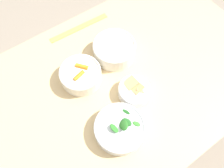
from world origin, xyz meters
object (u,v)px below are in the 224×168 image
bowl_greens (120,128)px  ruler (79,28)px  bowl_cookies (134,90)px  bowl_carrots (81,75)px  bowl_beans_hotdog (115,50)px

bowl_greens → ruler: (0.13, 0.51, -0.03)m
bowl_greens → bowl_cookies: (0.14, 0.09, -0.00)m
bowl_carrots → bowl_beans_hotdog: 0.19m
bowl_beans_hotdog → ruler: size_ratio=0.61×
bowl_beans_hotdog → ruler: 0.23m
bowl_carrots → bowl_greens: bowl_greens is taller
bowl_greens → ruler: 0.53m
bowl_beans_hotdog → bowl_greens: bearing=-122.1°
bowl_greens → bowl_cookies: bowl_greens is taller
bowl_carrots → bowl_beans_hotdog: bowl_beans_hotdog is taller
bowl_beans_hotdog → bowl_carrots: bearing=-172.8°
bowl_greens → bowl_beans_hotdog: 0.35m
bowl_carrots → ruler: 0.28m
bowl_carrots → bowl_beans_hotdog: size_ratio=0.92×
bowl_carrots → bowl_beans_hotdog: bearing=7.2°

